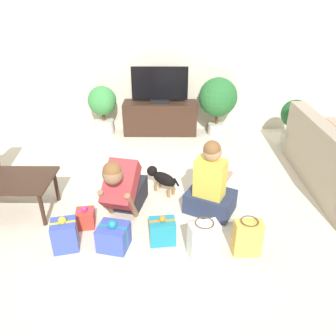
{
  "coord_description": "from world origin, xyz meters",
  "views": [
    {
      "loc": [
        0.26,
        -3.13,
        2.23
      ],
      "look_at": [
        0.24,
        0.19,
        0.45
      ],
      "focal_mm": 35.0,
      "sensor_mm": 36.0,
      "label": 1
    }
  ],
  "objects": [
    {
      "name": "gift_box_c",
      "position": [
        -0.29,
        -0.64,
        0.13
      ],
      "size": [
        0.33,
        0.31,
        0.32
      ],
      "rotation": [
        0.0,
        0.0,
        -0.21
      ],
      "color": "#3D51BC",
      "rests_on": "ground_plane"
    },
    {
      "name": "potted_plant_back_left",
      "position": [
        -0.9,
        2.31,
        0.51
      ],
      "size": [
        0.49,
        0.49,
        0.85
      ],
      "color": "beige",
      "rests_on": "ground_plane"
    },
    {
      "name": "tv",
      "position": [
        0.08,
        2.36,
        0.83
      ],
      "size": [
        0.95,
        0.2,
        0.6
      ],
      "color": "black",
      "rests_on": "tv_console"
    },
    {
      "name": "gift_bag_b",
      "position": [
        0.58,
        -0.74,
        0.19
      ],
      "size": [
        0.31,
        0.22,
        0.39
      ],
      "rotation": [
        0.0,
        0.0,
        0.28
      ],
      "color": "white",
      "rests_on": "ground_plane"
    },
    {
      "name": "wall_back",
      "position": [
        0.0,
        2.63,
        1.3
      ],
      "size": [
        8.4,
        0.06,
        2.6
      ],
      "color": "beige",
      "rests_on": "ground_plane"
    },
    {
      "name": "gift_bag_a",
      "position": [
        1.0,
        -0.71,
        0.19
      ],
      "size": [
        0.26,
        0.17,
        0.39
      ],
      "rotation": [
        0.0,
        0.0,
        0.05
      ],
      "color": "#E5B74C",
      "rests_on": "ground_plane"
    },
    {
      "name": "ground_plane",
      "position": [
        0.0,
        0.0,
        0.0
      ],
      "size": [
        16.0,
        16.0,
        0.0
      ],
      "primitive_type": "plane",
      "color": "beige"
    },
    {
      "name": "person_kneeling",
      "position": [
        -0.24,
        -0.08,
        0.35
      ],
      "size": [
        0.47,
        0.82,
        0.8
      ],
      "rotation": [
        0.0,
        0.0,
        -0.21
      ],
      "color": "#23232D",
      "rests_on": "ground_plane"
    },
    {
      "name": "gift_box_d",
      "position": [
        -0.64,
        -0.3,
        0.1
      ],
      "size": [
        0.21,
        0.21,
        0.25
      ],
      "rotation": [
        0.0,
        0.0,
        0.15
      ],
      "color": "red",
      "rests_on": "ground_plane"
    },
    {
      "name": "gift_box_b",
      "position": [
        0.19,
        -0.55,
        0.13
      ],
      "size": [
        0.28,
        0.21,
        0.32
      ],
      "rotation": [
        0.0,
        0.0,
        0.12
      ],
      "color": "teal",
      "rests_on": "ground_plane"
    },
    {
      "name": "coffee_table",
      "position": [
        -1.51,
        -0.05,
        0.39
      ],
      "size": [
        0.95,
        0.6,
        0.44
      ],
      "color": "#382319",
      "rests_on": "ground_plane"
    },
    {
      "name": "potted_plant_back_right",
      "position": [
        1.06,
        2.31,
        0.64
      ],
      "size": [
        0.65,
        0.65,
        1.0
      ],
      "color": "beige",
      "rests_on": "ground_plane"
    },
    {
      "name": "potted_plant_corner_right",
      "position": [
        2.26,
        1.92,
        0.43
      ],
      "size": [
        0.45,
        0.45,
        0.74
      ],
      "color": "beige",
      "rests_on": "ground_plane"
    },
    {
      "name": "dog",
      "position": [
        0.15,
        0.4,
        0.2
      ],
      "size": [
        0.42,
        0.37,
        0.3
      ],
      "rotation": [
        0.0,
        0.0,
        4.0
      ],
      "color": "black",
      "rests_on": "ground_plane"
    },
    {
      "name": "tv_console",
      "position": [
        0.08,
        2.36,
        0.28
      ],
      "size": [
        1.27,
        0.41,
        0.56
      ],
      "color": "#382319",
      "rests_on": "ground_plane"
    },
    {
      "name": "person_sitting",
      "position": [
        0.71,
        -0.03,
        0.33
      ],
      "size": [
        0.64,
        0.61,
        0.9
      ],
      "rotation": [
        0.0,
        0.0,
        2.67
      ],
      "color": "#283351",
      "rests_on": "ground_plane"
    },
    {
      "name": "gift_box_a",
      "position": [
        -0.76,
        -0.65,
        0.16
      ],
      "size": [
        0.28,
        0.27,
        0.37
      ],
      "rotation": [
        0.0,
        0.0,
        0.24
      ],
      "color": "#3D51BC",
      "rests_on": "ground_plane"
    }
  ]
}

